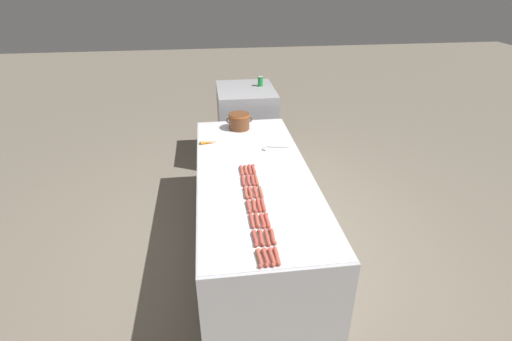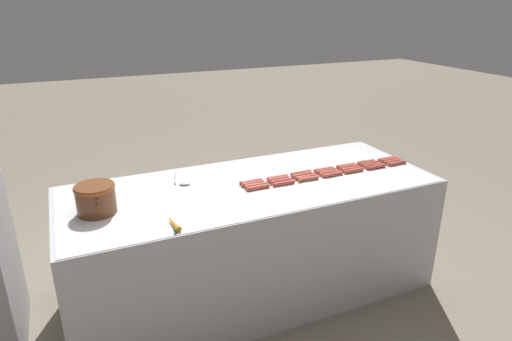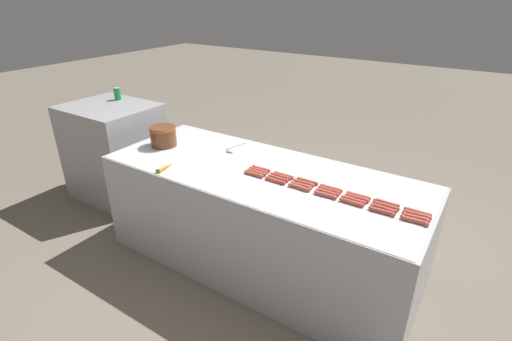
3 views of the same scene
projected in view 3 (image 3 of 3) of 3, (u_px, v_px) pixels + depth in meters
name	position (u px, v px, depth m)	size (l,w,h in m)	color
ground_plane	(261.00, 261.00, 3.17)	(20.00, 20.00, 0.00)	#756B5B
griddle_counter	(261.00, 218.00, 2.99)	(0.95, 2.43, 0.83)	#BCBCC1
back_cabinet	(115.00, 152.00, 3.99)	(0.72, 0.87, 0.99)	#A0A0A4
hot_dog_0	(414.00, 221.00, 2.18)	(0.04, 0.16, 0.03)	#B15341
hot_dog_1	(382.00, 211.00, 2.27)	(0.03, 0.16, 0.03)	#AF483D
hot_dog_2	(352.00, 202.00, 2.37)	(0.03, 0.16, 0.03)	#B54B39
hot_dog_3	(325.00, 195.00, 2.45)	(0.03, 0.16, 0.03)	#B14D41
hot_dog_4	(299.00, 187.00, 2.55)	(0.03, 0.16, 0.03)	#B25340
hot_dog_5	(275.00, 181.00, 2.64)	(0.03, 0.16, 0.03)	#B8453A
hot_dog_6	(254.00, 174.00, 2.73)	(0.03, 0.16, 0.03)	#B74D3B
hot_dog_7	(416.00, 217.00, 2.21)	(0.04, 0.16, 0.03)	#B84D41
hot_dog_8	(384.00, 208.00, 2.30)	(0.03, 0.16, 0.03)	#B34B3D
hot_dog_9	(354.00, 200.00, 2.39)	(0.03, 0.16, 0.03)	#B2503F
hot_dog_10	(327.00, 192.00, 2.48)	(0.03, 0.16, 0.03)	#B74F3F
hot_dog_11	(301.00, 185.00, 2.57)	(0.03, 0.16, 0.03)	#B75041
hot_dog_12	(278.00, 178.00, 2.67)	(0.03, 0.16, 0.03)	#AE493F
hot_dog_13	(256.00, 172.00, 2.75)	(0.03, 0.16, 0.03)	#B7533F
hot_dog_14	(417.00, 215.00, 2.24)	(0.04, 0.16, 0.03)	#AD5040
hot_dog_15	(386.00, 206.00, 2.33)	(0.03, 0.16, 0.03)	#AB4E3E
hot_dog_16	(357.00, 198.00, 2.42)	(0.03, 0.16, 0.03)	#B94B3E
hot_dog_17	(329.00, 190.00, 2.51)	(0.03, 0.16, 0.03)	#B64539
hot_dog_18	(304.00, 183.00, 2.60)	(0.03, 0.16, 0.03)	#B94F3F
hot_dog_19	(281.00, 176.00, 2.70)	(0.03, 0.16, 0.03)	#AC4640
hot_dog_20	(258.00, 170.00, 2.78)	(0.03, 0.16, 0.03)	#B24841
hot_dog_21	(418.00, 212.00, 2.27)	(0.03, 0.16, 0.03)	#B84C3E
hot_dog_22	(386.00, 203.00, 2.36)	(0.03, 0.16, 0.03)	#B14C3D
hot_dog_23	(359.00, 196.00, 2.45)	(0.03, 0.16, 0.03)	#B84B3B
hot_dog_24	(331.00, 188.00, 2.54)	(0.03, 0.16, 0.03)	#B3483C
hot_dog_25	(307.00, 181.00, 2.63)	(0.03, 0.16, 0.03)	#B45339
hot_dog_26	(284.00, 175.00, 2.71)	(0.03, 0.16, 0.03)	#AB5238
hot_dog_27	(261.00, 169.00, 2.81)	(0.03, 0.16, 0.03)	#B8473A
bean_pot	(163.00, 135.00, 3.22)	(0.28, 0.22, 0.17)	brown
serving_spoon	(232.00, 149.00, 3.16)	(0.27, 0.10, 0.02)	#B7B7BC
carrot	(166.00, 167.00, 2.83)	(0.18, 0.05, 0.03)	orange
soda_can	(117.00, 94.00, 3.94)	(0.07, 0.07, 0.12)	#1E8C38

